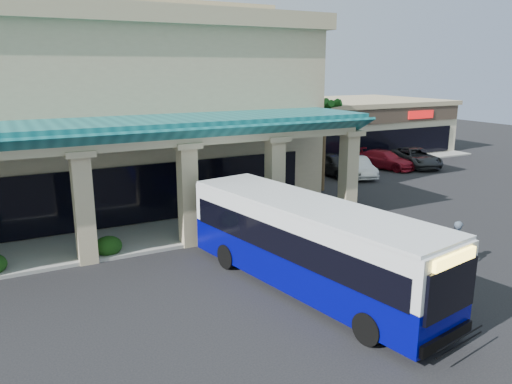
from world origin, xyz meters
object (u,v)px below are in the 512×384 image
pedestrian (457,244)px  car_silver (335,164)px  car_red (384,160)px  transit_bus (309,247)px  car_white (357,167)px  car_gray (416,157)px

pedestrian → car_silver: bearing=-15.8°
car_silver → car_red: (5.15, 0.31, -0.12)m
car_silver → transit_bus: bearing=-131.7°
car_white → car_gray: car_gray is taller
transit_bus → pedestrian: bearing=-18.9°
car_white → transit_bus: bearing=-117.7°
car_white → pedestrian: bearing=-99.5°
transit_bus → car_white: (14.12, 14.63, -0.90)m
car_silver → car_white: 1.65m
car_silver → car_white: (1.21, -1.12, -0.11)m
car_red → transit_bus: bearing=-157.3°
car_silver → car_white: car_silver is taller
car_white → car_gray: bearing=23.5°
transit_bus → car_gray: bearing=26.6°
car_gray → car_silver: bearing=-164.5°
pedestrian → car_red: size_ratio=0.39×
pedestrian → transit_bus: bearing=86.0°
car_red → car_gray: bearing=-30.5°
pedestrian → car_white: size_ratio=0.43×
car_red → car_gray: size_ratio=0.92×
car_silver → pedestrian: bearing=-113.1°
pedestrian → car_red: pedestrian is taller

